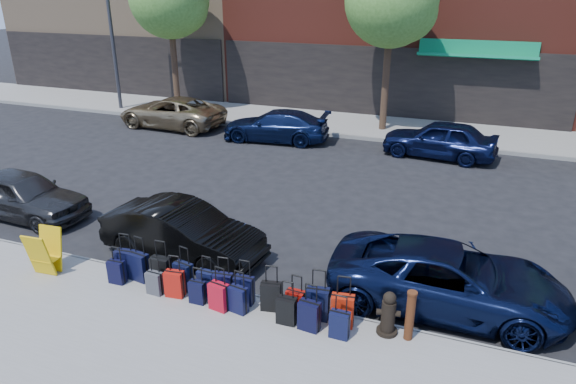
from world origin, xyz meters
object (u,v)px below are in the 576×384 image
at_px(suitcase_front_5, 223,286).
at_px(car_near_0, 22,195).
at_px(bollard, 410,315).
at_px(streetlight, 113,16).
at_px(car_far_2, 440,139).
at_px(car_far_1, 276,126).
at_px(car_near_1, 183,232).
at_px(tree_left, 172,0).
at_px(display_rack, 45,252).
at_px(fire_hydrant, 388,314).
at_px(tree_center, 395,3).
at_px(car_far_0, 172,112).
at_px(car_near_2, 448,278).

bearing_deg(suitcase_front_5, car_near_0, 159.63).
bearing_deg(bollard, streetlight, 140.61).
height_order(streetlight, bollard, streetlight).
distance_m(streetlight, car_far_2, 16.58).
height_order(car_near_0, car_far_1, car_near_0).
bearing_deg(bollard, car_near_1, 165.81).
bearing_deg(tree_left, car_near_1, -58.08).
relative_size(display_rack, car_far_1, 0.23).
relative_size(fire_hydrant, car_near_0, 0.22).
relative_size(suitcase_front_5, bollard, 0.95).
bearing_deg(tree_left, display_rack, -69.06).
bearing_deg(tree_center, car_far_0, -164.87).
bearing_deg(tree_center, tree_left, 180.00).
bearing_deg(car_near_0, tree_left, 13.71).
height_order(tree_left, car_far_2, tree_left).
relative_size(tree_center, suitcase_front_5, 7.67).
distance_m(tree_center, car_far_0, 10.80).
relative_size(tree_center, car_near_1, 1.79).
xyz_separation_m(car_near_0, car_near_1, (5.47, -0.44, -0.00)).
height_order(bollard, car_far_1, car_far_1).
bearing_deg(bollard, tree_center, 102.21).
relative_size(fire_hydrant, bollard, 0.88).
xyz_separation_m(tree_left, car_near_0, (2.54, -12.42, -4.74)).
relative_size(tree_center, fire_hydrant, 8.30).
bearing_deg(fire_hydrant, display_rack, 173.85).
xyz_separation_m(suitcase_front_5, car_near_0, (-7.30, 1.91, 0.22)).
bearing_deg(car_near_2, fire_hydrant, 146.74).
bearing_deg(car_far_0, streetlight, -111.63).
bearing_deg(car_near_2, car_near_1, 89.98).
bearing_deg(display_rack, bollard, -0.62).
relative_size(tree_left, display_rack, 7.13).
height_order(car_far_0, car_far_1, car_far_0).
xyz_separation_m(tree_center, car_far_0, (-9.37, -2.53, -4.72)).
bearing_deg(car_near_1, car_far_2, -20.94).
relative_size(streetlight, car_near_1, 1.97).
xyz_separation_m(display_rack, car_far_1, (0.76, 11.87, -0.01)).
bearing_deg(car_near_2, car_far_1, 37.05).
bearing_deg(suitcase_front_5, car_near_1, 135.55).
bearing_deg(car_far_2, display_rack, -25.68).
relative_size(fire_hydrant, car_far_1, 0.20).
relative_size(car_near_0, car_far_1, 0.89).
relative_size(bollard, car_near_0, 0.25).
bearing_deg(tree_center, car_near_0, -122.65).
xyz_separation_m(bollard, display_rack, (-7.93, -0.50, -0.01)).
distance_m(bollard, car_near_2, 1.61).
height_order(tree_left, tree_center, same).
bearing_deg(car_near_2, car_far_2, 5.25).
bearing_deg(streetlight, car_near_0, -64.94).
bearing_deg(streetlight, fire_hydrant, -40.00).
bearing_deg(display_rack, car_far_0, 106.04).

